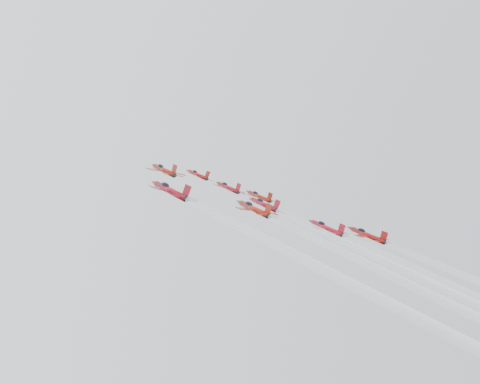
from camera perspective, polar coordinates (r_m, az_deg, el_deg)
jet_lead at (r=165.90m, az=-4.04°, el=1.66°), size 9.08×11.58×7.51m
jet_row2_left at (r=147.30m, az=-7.24°, el=2.10°), size 10.57×13.48×8.74m
jet_row2_center at (r=155.08m, az=-1.17°, el=0.46°), size 9.46×12.06×7.82m
jet_row2_right at (r=158.68m, az=1.79°, el=-0.39°), size 9.10×11.61×7.53m
jet_center at (r=104.35m, az=16.79°, el=-7.74°), size 10.03×93.89×57.35m
jet_rear_farleft at (r=68.88m, az=10.29°, el=-9.26°), size 10.16×95.18×58.14m
jet_rear_left at (r=87.52m, az=18.44°, el=-9.64°), size 10.08×94.39×57.65m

